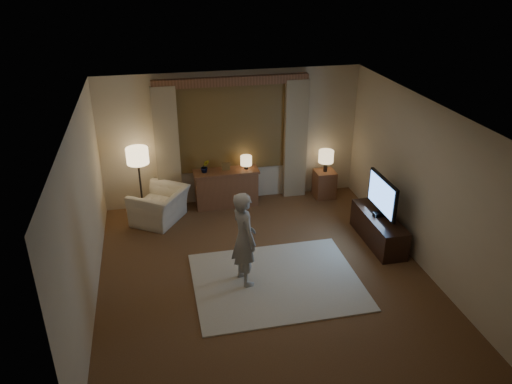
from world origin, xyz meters
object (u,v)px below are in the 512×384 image
object	(u,v)px
side_table	(324,184)
sideboard	(226,189)
person	(244,239)
tv_stand	(378,229)
armchair	(160,206)

from	to	relation	value
side_table	sideboard	bearing A→B (deg)	178.57
side_table	person	xyz separation A→B (m)	(-2.16, -2.56, 0.48)
sideboard	person	bearing A→B (deg)	-93.31
side_table	tv_stand	distance (m)	1.92
armchair	person	distance (m)	2.55
armchair	sideboard	bearing A→B (deg)	139.70
sideboard	side_table	bearing A→B (deg)	-1.43
armchair	tv_stand	bearing A→B (deg)	100.12
sideboard	armchair	size ratio (longest dim) A/B	1.26
armchair	side_table	bearing A→B (deg)	129.09
armchair	side_table	distance (m)	3.33
sideboard	side_table	xyz separation A→B (m)	(2.01, -0.05, -0.07)
person	tv_stand	bearing A→B (deg)	-89.08
sideboard	person	distance (m)	2.65
sideboard	armchair	xyz separation A→B (m)	(-1.31, -0.38, -0.04)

